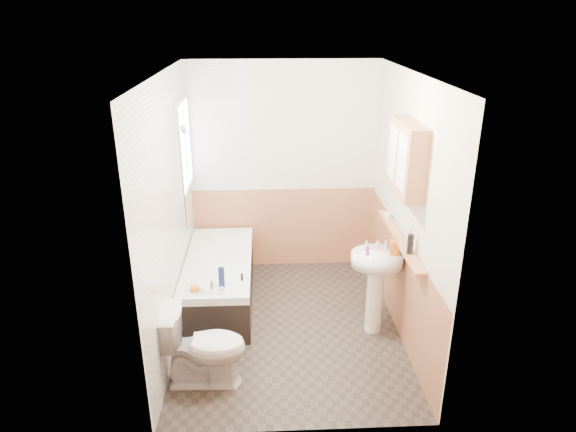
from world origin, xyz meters
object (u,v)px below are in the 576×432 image
at_px(medicine_cabinet, 407,158).
at_px(bathtub, 219,279).
at_px(toilet, 204,347).
at_px(pine_shelf, 400,239).
at_px(sink, 376,276).

bearing_deg(medicine_cabinet, bathtub, 158.17).
xyz_separation_m(toilet, pine_shelf, (1.80, 0.70, 0.64)).
height_order(sink, medicine_cabinet, medicine_cabinet).
bearing_deg(pine_shelf, medicine_cabinet, -107.26).
bearing_deg(bathtub, toilet, -91.31).
distance_m(sink, pine_shelf, 0.43).
relative_size(toilet, sink, 0.74).
bearing_deg(toilet, sink, -64.38).
xyz_separation_m(sink, medicine_cabinet, (0.17, -0.08, 1.19)).
relative_size(sink, pine_shelf, 0.68).
height_order(bathtub, pine_shelf, pine_shelf).
height_order(bathtub, toilet, toilet).
height_order(bathtub, medicine_cabinet, medicine_cabinet).
bearing_deg(toilet, pine_shelf, -66.47).
distance_m(sink, medicine_cabinet, 1.21).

